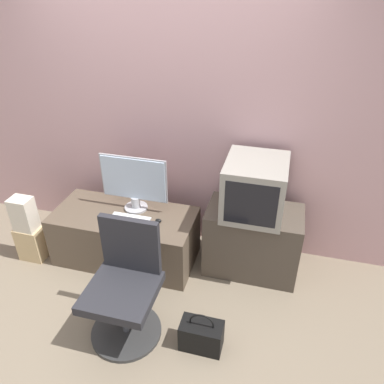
{
  "coord_description": "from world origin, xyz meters",
  "views": [
    {
      "loc": [
        1.03,
        -1.73,
        2.44
      ],
      "look_at": [
        0.31,
        0.94,
        0.75
      ],
      "focal_mm": 35.0,
      "sensor_mm": 36.0,
      "label": 1
    }
  ],
  "objects": [
    {
      "name": "handbag",
      "position": [
        0.63,
        0.02,
        0.12
      ],
      "size": [
        0.31,
        0.17,
        0.34
      ],
      "color": "black",
      "rests_on": "ground_plane"
    },
    {
      "name": "ground_plane",
      "position": [
        0.0,
        0.0,
        0.0
      ],
      "size": [
        12.0,
        12.0,
        0.0
      ],
      "primitive_type": "plane",
      "color": "#7F705B"
    },
    {
      "name": "crt_tv",
      "position": [
        0.85,
        0.95,
        0.87
      ],
      "size": [
        0.49,
        0.55,
        0.47
      ],
      "color": "gray",
      "rests_on": "side_stand"
    },
    {
      "name": "cardboard_box_upper",
      "position": [
        -1.17,
        0.57,
        0.51
      ],
      "size": [
        0.19,
        0.15,
        0.33
      ],
      "color": "beige",
      "rests_on": "cardboard_box_lower"
    },
    {
      "name": "wall_back",
      "position": [
        0.0,
        1.32,
        1.3
      ],
      "size": [
        4.4,
        0.05,
        2.6
      ],
      "color": "#CC9EA3",
      "rests_on": "ground_plane"
    },
    {
      "name": "desk",
      "position": [
        -0.29,
        0.8,
        0.25
      ],
      "size": [
        1.3,
        0.6,
        0.5
      ],
      "color": "brown",
      "rests_on": "ground_plane"
    },
    {
      "name": "mouse",
      "position": [
        0.05,
        0.77,
        0.52
      ],
      "size": [
        0.06,
        0.04,
        0.03
      ],
      "color": "black",
      "rests_on": "desk"
    },
    {
      "name": "main_monitor",
      "position": [
        -0.22,
        0.93,
        0.78
      ],
      "size": [
        0.62,
        0.21,
        0.53
      ],
      "color": "#B2B2B7",
      "rests_on": "desk"
    },
    {
      "name": "cardboard_box_lower",
      "position": [
        -1.17,
        0.57,
        0.17
      ],
      "size": [
        0.24,
        0.17,
        0.34
      ],
      "color": "#D1B27F",
      "rests_on": "ground_plane"
    },
    {
      "name": "office_chair",
      "position": [
        0.05,
        0.04,
        0.4
      ],
      "size": [
        0.54,
        0.54,
        0.92
      ],
      "color": "#333333",
      "rests_on": "ground_plane"
    },
    {
      "name": "side_stand",
      "position": [
        0.87,
        0.96,
        0.32
      ],
      "size": [
        0.82,
        0.47,
        0.64
      ],
      "color": "#4C4238",
      "rests_on": "ground_plane"
    },
    {
      "name": "keyboard",
      "position": [
        -0.2,
        0.75,
        0.51
      ],
      "size": [
        0.36,
        0.11,
        0.01
      ],
      "color": "white",
      "rests_on": "desk"
    }
  ]
}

